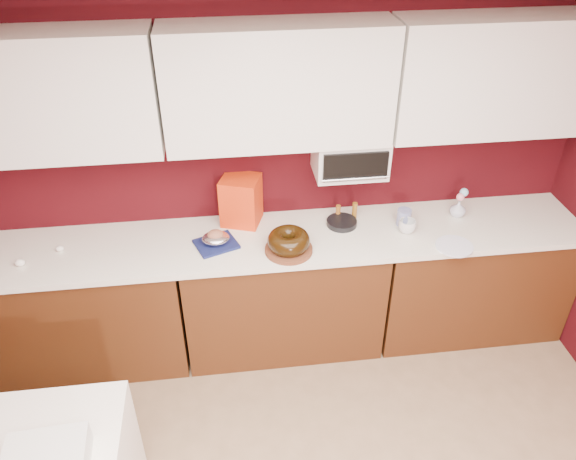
{
  "coord_description": "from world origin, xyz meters",
  "views": [
    {
      "loc": [
        -0.34,
        -1.0,
        2.97
      ],
      "look_at": [
        0.02,
        1.84,
        1.02
      ],
      "focal_mm": 35.0,
      "sensor_mm": 36.0,
      "label": 1
    }
  ],
  "objects_px": {
    "bundt_cake": "(289,241)",
    "blue_jar": "(404,217)",
    "flower_vase": "(458,208)",
    "pandoro_box": "(241,200)",
    "coffee_mug": "(407,225)",
    "foil_ham_nest": "(216,238)",
    "toaster_oven": "(350,155)"
  },
  "relations": [
    {
      "from": "toaster_oven",
      "to": "blue_jar",
      "type": "distance_m",
      "value": 0.57
    },
    {
      "from": "toaster_oven",
      "to": "coffee_mug",
      "type": "relative_size",
      "value": 4.17
    },
    {
      "from": "toaster_oven",
      "to": "foil_ham_nest",
      "type": "bearing_deg",
      "value": -167.0
    },
    {
      "from": "flower_vase",
      "to": "blue_jar",
      "type": "bearing_deg",
      "value": -172.09
    },
    {
      "from": "coffee_mug",
      "to": "foil_ham_nest",
      "type": "bearing_deg",
      "value": 179.58
    },
    {
      "from": "flower_vase",
      "to": "bundt_cake",
      "type": "bearing_deg",
      "value": -167.64
    },
    {
      "from": "pandoro_box",
      "to": "flower_vase",
      "type": "relative_size",
      "value": 2.55
    },
    {
      "from": "pandoro_box",
      "to": "blue_jar",
      "type": "height_order",
      "value": "pandoro_box"
    },
    {
      "from": "pandoro_box",
      "to": "flower_vase",
      "type": "bearing_deg",
      "value": 14.38
    },
    {
      "from": "pandoro_box",
      "to": "blue_jar",
      "type": "xyz_separation_m",
      "value": [
        1.06,
        -0.17,
        -0.11
      ]
    },
    {
      "from": "bundt_cake",
      "to": "foil_ham_nest",
      "type": "height_order",
      "value": "bundt_cake"
    },
    {
      "from": "coffee_mug",
      "to": "blue_jar",
      "type": "bearing_deg",
      "value": 86.93
    },
    {
      "from": "foil_ham_nest",
      "to": "pandoro_box",
      "type": "xyz_separation_m",
      "value": [
        0.18,
        0.26,
        0.11
      ]
    },
    {
      "from": "blue_jar",
      "to": "flower_vase",
      "type": "distance_m",
      "value": 0.4
    },
    {
      "from": "blue_jar",
      "to": "flower_vase",
      "type": "bearing_deg",
      "value": 7.91
    },
    {
      "from": "toaster_oven",
      "to": "coffee_mug",
      "type": "bearing_deg",
      "value": -30.45
    },
    {
      "from": "toaster_oven",
      "to": "bundt_cake",
      "type": "distance_m",
      "value": 0.67
    },
    {
      "from": "toaster_oven",
      "to": "pandoro_box",
      "type": "relative_size",
      "value": 1.38
    },
    {
      "from": "pandoro_box",
      "to": "blue_jar",
      "type": "relative_size",
      "value": 2.94
    },
    {
      "from": "toaster_oven",
      "to": "flower_vase",
      "type": "xyz_separation_m",
      "value": [
        0.76,
        -0.06,
        -0.41
      ]
    },
    {
      "from": "blue_jar",
      "to": "flower_vase",
      "type": "xyz_separation_m",
      "value": [
        0.39,
        0.05,
        0.01
      ]
    },
    {
      "from": "bundt_cake",
      "to": "blue_jar",
      "type": "height_order",
      "value": "bundt_cake"
    },
    {
      "from": "foil_ham_nest",
      "to": "blue_jar",
      "type": "distance_m",
      "value": 1.24
    },
    {
      "from": "bundt_cake",
      "to": "pandoro_box",
      "type": "distance_m",
      "value": 0.47
    },
    {
      "from": "foil_ham_nest",
      "to": "bundt_cake",
      "type": "bearing_deg",
      "value": -15.46
    },
    {
      "from": "flower_vase",
      "to": "foil_ham_nest",
      "type": "bearing_deg",
      "value": -175.19
    },
    {
      "from": "foil_ham_nest",
      "to": "flower_vase",
      "type": "bearing_deg",
      "value": 4.81
    },
    {
      "from": "bundt_cake",
      "to": "pandoro_box",
      "type": "xyz_separation_m",
      "value": [
        -0.27,
        0.38,
        0.08
      ]
    },
    {
      "from": "coffee_mug",
      "to": "blue_jar",
      "type": "distance_m",
      "value": 0.09
    },
    {
      "from": "blue_jar",
      "to": "flower_vase",
      "type": "height_order",
      "value": "flower_vase"
    },
    {
      "from": "toaster_oven",
      "to": "blue_jar",
      "type": "xyz_separation_m",
      "value": [
        0.36,
        -0.12,
        -0.42
      ]
    },
    {
      "from": "flower_vase",
      "to": "pandoro_box",
      "type": "bearing_deg",
      "value": 175.3
    }
  ]
}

